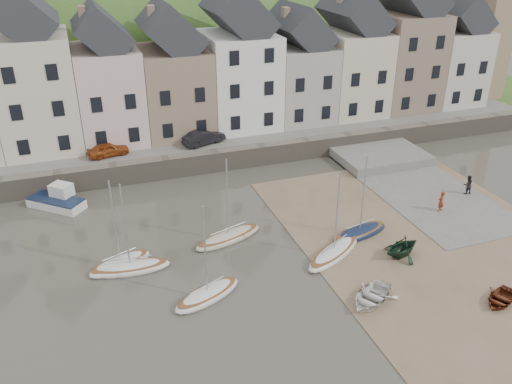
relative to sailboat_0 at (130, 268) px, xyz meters
name	(u,v)px	position (x,y,z in m)	size (l,w,h in m)	color
ground	(288,276)	(9.16, -3.79, -0.26)	(160.00, 160.00, 0.00)	#433F35
quay_land	(180,112)	(9.16, 28.21, 0.49)	(90.00, 30.00, 1.50)	#405F26
quay_street	(205,140)	(9.16, 16.71, 1.29)	(70.00, 7.00, 0.10)	slate
seawall	(215,161)	(9.16, 13.21, 0.64)	(70.00, 1.20, 1.80)	slate
beach	(437,244)	(20.16, -3.79, -0.23)	(18.00, 26.00, 0.06)	brown
slipway	(417,186)	(24.16, 4.21, -0.20)	(8.00, 18.00, 0.12)	slate
hillside	(124,172)	(4.16, 56.21, -18.25)	(134.40, 84.00, 84.00)	#405F26
townhouse_terrace	(211,69)	(10.92, 20.21, 7.06)	(61.05, 8.00, 13.93)	silver
church_spire	(496,12)	(43.71, 20.21, 10.79)	(4.00, 4.00, 18.00)	#997F60
sailboat_0	(130,268)	(0.00, 0.00, 0.00)	(5.09, 1.92, 6.32)	white
sailboat_1	(120,263)	(-0.55, 0.69, 0.00)	(4.46, 2.95, 6.32)	white
sailboat_2	(228,237)	(6.87, 1.46, 0.00)	(5.44, 3.05, 6.32)	beige
sailboat_3	(208,294)	(3.89, -4.25, 0.00)	(4.77, 3.21, 6.32)	white
sailboat_4	(334,253)	(12.86, -2.72, 0.00)	(5.48, 4.12, 6.32)	white
sailboat_5	(360,232)	(15.73, -1.01, 0.00)	(4.96, 2.58, 6.32)	#131F3D
motorboat_2	(58,200)	(-4.15, 10.57, 0.32)	(4.47, 4.21, 1.70)	white
rowboat_white	(371,297)	(12.66, -7.75, 0.15)	(2.42, 3.39, 0.70)	white
rowboat_green	(402,247)	(16.96, -4.28, 0.53)	(2.39, 2.77, 1.46)	black
rowboat_red	(500,299)	(19.63, -10.30, 0.08)	(1.91, 2.68, 0.55)	#622A15
person_red	(441,201)	(23.19, 0.00, 0.67)	(0.59, 0.39, 1.63)	maroon
person_dark	(468,185)	(27.03, 1.71, 0.65)	(0.77, 0.60, 1.59)	black
car_left	(108,150)	(0.32, 15.71, 1.93)	(1.41, 3.49, 1.19)	#974016
car_right	(204,137)	(8.87, 15.71, 1.99)	(1.39, 3.97, 1.31)	black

